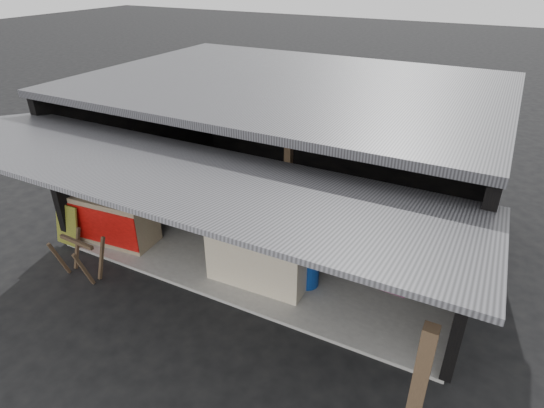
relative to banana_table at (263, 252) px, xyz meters
The scene contains 13 objects.
ground 1.09m from the banana_table, 111.21° to the right, with size 80.00×80.00×0.00m, color black.
concrete_slab 1.73m from the banana_table, 102.04° to the left, with size 7.00×5.00×0.06m, color gray.
shophouse 2.51m from the banana_table, 100.09° to the left, with size 7.40×7.29×3.02m.
banana_table is the anchor object (origin of this frame).
banana_pile 0.57m from the banana_table, 90.00° to the right, with size 1.59×0.96×0.19m, color yellow, non-canonical shape.
white_crate 0.90m from the banana_table, 91.05° to the left, with size 1.01×0.73×1.06m.
neighbor_stall 3.10m from the banana_table, behind, with size 1.66×0.86×1.66m.
green_signboard 3.86m from the banana_table, 167.41° to the right, with size 0.53×0.04×0.80m, color black.
sawhorse 3.12m from the banana_table, 152.85° to the right, with size 0.76×0.68×0.74m.
water_barrel 0.80m from the banana_table, ahead, with size 0.38×0.38×0.56m, color navy.
plastic_chair 2.08m from the banana_table, 48.67° to the left, with size 0.38×0.38×0.79m.
magenta_rug 1.98m from the banana_table, 33.63° to the left, with size 1.50×1.00×0.01m, color #781A58.
picture_frames 4.27m from the banana_table, 97.26° to the left, with size 1.62×0.04×0.46m.
Camera 1 is at (3.42, -4.64, 4.87)m, focal length 30.00 mm.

